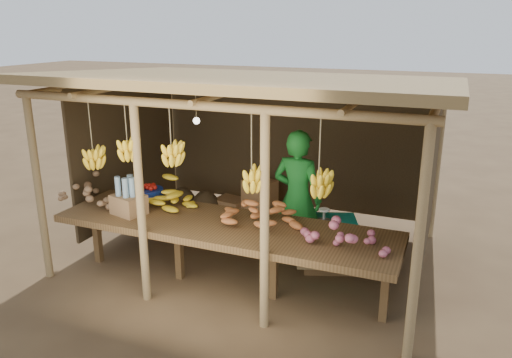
% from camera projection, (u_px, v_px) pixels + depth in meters
% --- Properties ---
extents(ground, '(60.00, 60.00, 0.00)m').
position_uv_depth(ground, '(256.00, 254.00, 6.64)').
color(ground, brown).
rests_on(ground, ground).
extents(stall_structure, '(4.70, 3.50, 2.43)m').
position_uv_depth(stall_structure, '(253.00, 113.00, 6.00)').
color(stall_structure, '#94774C').
rests_on(stall_structure, ground).
extents(counter, '(3.90, 1.05, 0.80)m').
position_uv_depth(counter, '(224.00, 229.00, 5.58)').
color(counter, brown).
rests_on(counter, ground).
extents(potato_heap, '(0.95, 0.66, 0.36)m').
position_uv_depth(potato_heap, '(91.00, 187.00, 6.23)').
color(potato_heap, '#916C4A').
rests_on(potato_heap, counter).
extents(sweet_potato_heap, '(1.02, 0.81, 0.35)m').
position_uv_depth(sweet_potato_heap, '(256.00, 210.00, 5.48)').
color(sweet_potato_heap, '#BE6730').
rests_on(sweet_potato_heap, counter).
extents(onion_heap, '(1.02, 0.79, 0.36)m').
position_uv_depth(onion_heap, '(342.00, 230.00, 4.92)').
color(onion_heap, '#BC5B70').
rests_on(onion_heap, counter).
extents(banana_pile, '(0.79, 0.64, 0.35)m').
position_uv_depth(banana_pile, '(162.00, 192.00, 6.06)').
color(banana_pile, yellow).
rests_on(banana_pile, counter).
extents(tomato_basin, '(0.35, 0.35, 0.18)m').
position_uv_depth(tomato_basin, '(150.00, 192.00, 6.37)').
color(tomato_basin, navy).
rests_on(tomato_basin, counter).
extents(bottle_box, '(0.43, 0.37, 0.46)m').
position_uv_depth(bottle_box, '(128.00, 200.00, 5.81)').
color(bottle_box, '#9A6E45').
rests_on(bottle_box, counter).
extents(vendor, '(0.67, 0.48, 1.74)m').
position_uv_depth(vendor, '(297.00, 199.00, 6.15)').
color(vendor, '#1B7927').
rests_on(vendor, ground).
extents(tarp_crate, '(0.83, 0.78, 0.81)m').
position_uv_depth(tarp_crate, '(328.00, 242.00, 6.21)').
color(tarp_crate, brown).
rests_on(tarp_crate, ground).
extents(carton_stack, '(1.00, 0.45, 0.70)m').
position_uv_depth(carton_stack, '(250.00, 205.00, 7.56)').
color(carton_stack, '#9A6E45').
rests_on(carton_stack, ground).
extents(burlap_sacks, '(0.85, 0.45, 0.60)m').
position_uv_depth(burlap_sacks, '(194.00, 204.00, 7.73)').
color(burlap_sacks, '#473721').
rests_on(burlap_sacks, ground).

